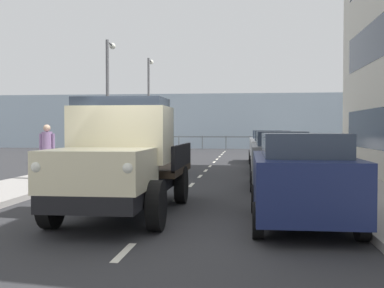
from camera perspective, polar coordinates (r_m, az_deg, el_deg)
The scene contains 17 objects.
ground_plane at distance 20.52m, azimuth 1.57°, elevation -3.22°, with size 80.00×80.00×0.00m, color #2D2D30.
sidewalk_left at distance 20.67m, azimuth 15.22°, elevation -3.04°, with size 2.32×41.33×0.15m, color #9E9993.
sidewalk_right at distance 21.49m, azimuth -11.54°, elevation -2.83°, with size 2.32×41.33×0.15m, color #9E9993.
road_centreline_markings at distance 20.51m, azimuth 1.57°, elevation -3.21°, with size 0.12×37.71×0.01m.
sea_horizon at distance 44.07m, azimuth 4.26°, elevation 2.72°, with size 80.00×0.80×5.00m, color #8C9EAD.
seawall_railing at distance 40.48m, azimuth 4.05°, elevation 0.56°, with size 28.08×0.08×1.20m.
truck_vintage_cream at distance 9.95m, azimuth -8.32°, elevation -1.80°, with size 2.17×5.64×2.43m.
car_navy_kerbside_near at distance 9.17m, azimuth 12.83°, elevation -3.91°, with size 1.83×3.86×1.72m.
car_grey_kerbside_1 at distance 14.98m, azimuth 10.39°, elevation -1.69°, with size 1.84×3.85×1.72m.
car_white_kerbside_2 at distance 20.58m, azimuth 9.35°, elevation -0.73°, with size 1.79×4.16×1.72m.
car_silver_kerbside_3 at distance 25.82m, azimuth 8.79°, elevation -0.22°, with size 1.84×4.08×1.72m.
car_teal_oppositeside_0 at distance 18.86m, azimuth -7.43°, elevation -0.95°, with size 1.95×4.21×1.72m.
pedestrian_near_railing at distance 16.52m, azimuth -16.78°, elevation -0.31°, with size 0.53×0.34×1.79m.
pedestrian_in_dark_coat at distance 19.07m, azimuth -12.48°, elevation -0.02°, with size 0.53×0.34×1.78m.
pedestrian_by_lamp at distance 21.47m, azimuth -11.02°, elevation 0.22°, with size 0.53×0.34×1.80m.
lamp_post_promenade at distance 24.14m, azimuth -9.85°, elevation 6.42°, with size 0.32×1.14×5.99m.
lamp_post_far at distance 33.32m, azimuth -5.09°, elevation 5.61°, with size 0.32×1.14×6.48m.
Camera 1 is at (-1.78, 8.62, 1.80)m, focal length 45.08 mm.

